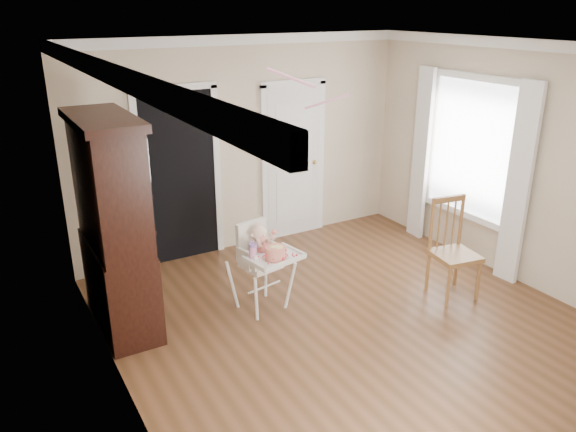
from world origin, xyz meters
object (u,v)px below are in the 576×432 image
dining_chair (453,252)px  china_cabinet (114,226)px  high_chair (261,257)px  sippy_cup (253,250)px  cake (276,253)px

dining_chair → china_cabinet: bearing=169.5°
high_chair → china_cabinet: china_cabinet is taller
high_chair → sippy_cup: size_ratio=4.90×
cake → dining_chair: (1.92, -0.52, -0.22)m
china_cabinet → dining_chair: china_cabinet is taller
sippy_cup → china_cabinet: 1.34m
cake → dining_chair: 2.00m
sippy_cup → dining_chair: bearing=-17.0°
china_cabinet → dining_chair: (3.30, -1.18, -0.55)m
high_chair → dining_chair: 2.10m
cake → sippy_cup: 0.23m
cake → high_chair: bearing=98.9°
sippy_cup → china_cabinet: bearing=155.6°
high_chair → dining_chair: (1.96, -0.77, -0.08)m
dining_chair → sippy_cup: bearing=172.2°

